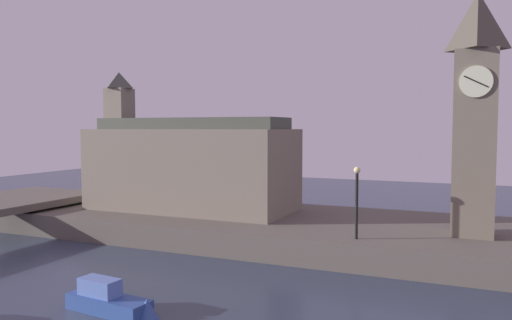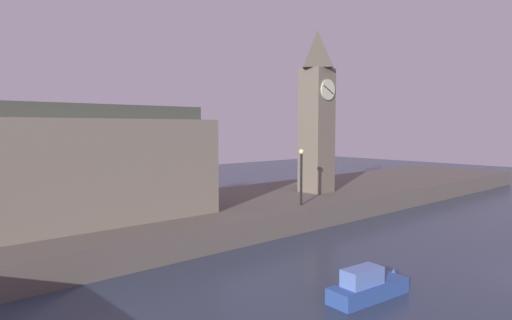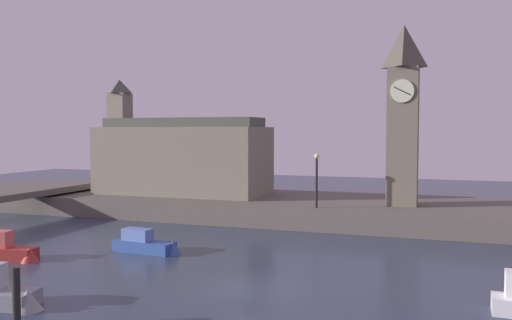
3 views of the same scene
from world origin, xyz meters
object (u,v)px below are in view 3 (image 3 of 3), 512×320
(mooring_post_left, at_px, (16,297))
(boat_tour_blue, at_px, (149,244))
(parliament_hall, at_px, (180,156))
(streetlamp, at_px, (317,174))
(clock_tower, at_px, (403,112))
(boat_dinghy_red, at_px, (6,250))

(mooring_post_left, height_order, boat_tour_blue, mooring_post_left)
(parliament_hall, xyz_separation_m, streetlamp, (13.33, -4.99, -0.82))
(clock_tower, height_order, boat_dinghy_red, clock_tower)
(clock_tower, relative_size, boat_tour_blue, 3.03)
(mooring_post_left, bearing_deg, streetlamp, 75.93)
(clock_tower, distance_m, boat_dinghy_red, 27.56)
(parliament_hall, distance_m, streetlamp, 14.25)
(clock_tower, height_order, mooring_post_left, clock_tower)
(clock_tower, relative_size, mooring_post_left, 6.20)
(streetlamp, distance_m, boat_tour_blue, 13.30)
(parliament_hall, relative_size, boat_tour_blue, 3.37)
(parliament_hall, distance_m, boat_tour_blue, 17.21)
(parliament_hall, height_order, streetlamp, parliament_hall)
(parliament_hall, xyz_separation_m, boat_dinghy_red, (-0.33, -19.66, -4.20))
(clock_tower, xyz_separation_m, mooring_post_left, (-11.23, -25.87, -7.24))
(boat_tour_blue, bearing_deg, parliament_hall, 111.16)
(clock_tower, relative_size, boat_dinghy_red, 2.99)
(mooring_post_left, height_order, boat_dinghy_red, mooring_post_left)
(clock_tower, xyz_separation_m, parliament_hall, (-18.93, 1.55, -3.58))
(boat_dinghy_red, bearing_deg, clock_tower, 43.24)
(parliament_hall, bearing_deg, boat_tour_blue, -68.84)
(parliament_hall, distance_m, boat_dinghy_red, 20.11)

